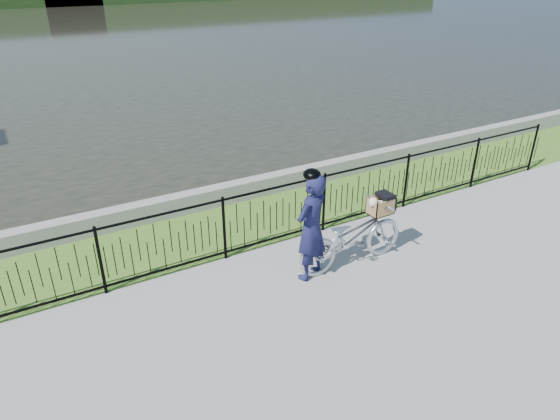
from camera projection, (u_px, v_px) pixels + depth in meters
ground at (328, 289)px, 7.73m from camera, size 120.00×120.00×0.00m
grass_strip at (252, 220)px, 9.74m from camera, size 60.00×2.00×0.01m
water at (46, 36)px, 33.30m from camera, size 120.00×120.00×0.00m
quay_wall at (230, 193)px, 10.43m from camera, size 60.00×0.30×0.40m
fence at (277, 215)px, 8.71m from camera, size 14.00×0.06×1.15m
bicycle_rig at (352, 236)px, 8.12m from camera, size 2.00×0.70×1.17m
cyclist at (311, 226)px, 7.65m from camera, size 0.75×0.63×1.83m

